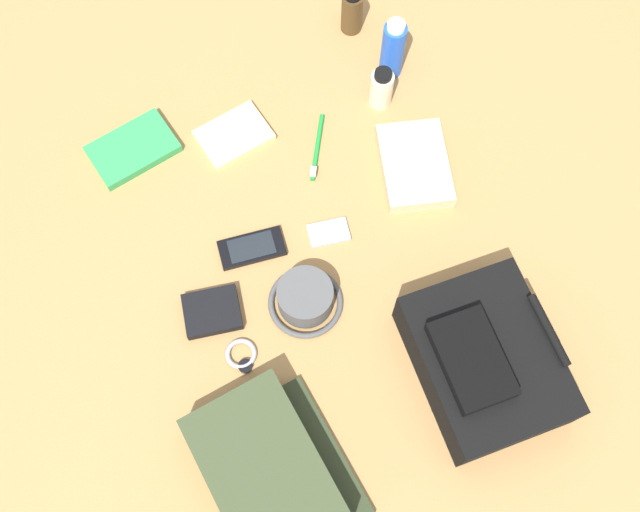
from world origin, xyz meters
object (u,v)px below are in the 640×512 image
object	(u,v)px
wallet	(212,312)
toothbrush	(317,151)
deodorant_spray	(393,49)
folded_towel	(414,166)
toiletry_pouch	(267,470)
wristwatch	(242,355)
cologne_bottle	(352,11)
lotion_bottle	(381,88)
media_player	(328,233)
paperback_novel	(133,149)
cell_phone	(252,248)
backpack	(484,360)
notepad	(234,135)
bucket_hat	(305,298)

from	to	relation	value
wallet	toothbrush	bearing A→B (deg)	138.39
deodorant_spray	folded_towel	xyz separation A→B (m)	(0.26, -0.05, -0.06)
toiletry_pouch	wristwatch	world-z (taller)	toiletry_pouch
cologne_bottle	lotion_bottle	world-z (taller)	cologne_bottle
lotion_bottle	media_player	world-z (taller)	lotion_bottle
paperback_novel	cell_phone	distance (m)	0.35
toiletry_pouch	cologne_bottle	size ratio (longest dim) A/B	2.75
deodorant_spray	media_player	bearing A→B (deg)	-40.17
toiletry_pouch	media_player	size ratio (longest dim) A/B	3.59
backpack	deodorant_spray	size ratio (longest dim) A/B	2.00
lotion_bottle	cell_phone	xyz separation A→B (m)	(0.24, -0.39, -0.04)
backpack	wristwatch	bearing A→B (deg)	-113.79
toothbrush	notepad	size ratio (longest dim) A/B	0.99
bucket_hat	wallet	world-z (taller)	bucket_hat
bucket_hat	wallet	bearing A→B (deg)	-104.18
paperback_novel	notepad	distance (m)	0.22
media_player	backpack	bearing A→B (deg)	24.56
lotion_bottle	wristwatch	xyz separation A→B (m)	(0.45, -0.48, -0.04)
cologne_bottle	toothbrush	bearing A→B (deg)	-34.36
bucket_hat	toothbrush	world-z (taller)	bucket_hat
toothbrush	cell_phone	bearing A→B (deg)	-51.09
backpack	bucket_hat	size ratio (longest dim) A/B	2.10
paperback_novel	cologne_bottle	bearing A→B (deg)	103.87
cell_phone	media_player	world-z (taller)	cell_phone
notepad	toiletry_pouch	bearing A→B (deg)	-25.26
paperback_novel	media_player	size ratio (longest dim) A/B	2.24
bucket_hat	folded_towel	bearing A→B (deg)	121.77
backpack	bucket_hat	bearing A→B (deg)	-132.37
deodorant_spray	wristwatch	bearing A→B (deg)	-45.94
lotion_bottle	wristwatch	bearing A→B (deg)	-46.98
folded_towel	paperback_novel	bearing A→B (deg)	-115.23
cell_phone	wallet	distance (m)	0.16
deodorant_spray	wallet	world-z (taller)	deodorant_spray
bucket_hat	lotion_bottle	size ratio (longest dim) A/B	1.44
backpack	notepad	size ratio (longest dim) A/B	2.11
cologne_bottle	paperback_novel	distance (m)	0.59
lotion_bottle	wristwatch	distance (m)	0.66
wallet	paperback_novel	bearing A→B (deg)	-164.87
cologne_bottle	paperback_novel	bearing A→B (deg)	-76.13
bucket_hat	wallet	size ratio (longest dim) A/B	1.37
backpack	media_player	distance (m)	0.41
backpack	folded_towel	bearing A→B (deg)	172.50
toiletry_pouch	wallet	size ratio (longest dim) A/B	2.94
media_player	toothbrush	xyz separation A→B (m)	(-0.19, 0.05, 0.00)
backpack	cologne_bottle	xyz separation A→B (m)	(-0.84, 0.07, -0.00)
backpack	toothbrush	xyz separation A→B (m)	(-0.56, -0.12, -0.05)
deodorant_spray	notepad	size ratio (longest dim) A/B	1.06
cell_phone	wallet	size ratio (longest dim) A/B	1.27
toiletry_pouch	toothbrush	world-z (taller)	toiletry_pouch
deodorant_spray	toothbrush	world-z (taller)	deodorant_spray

